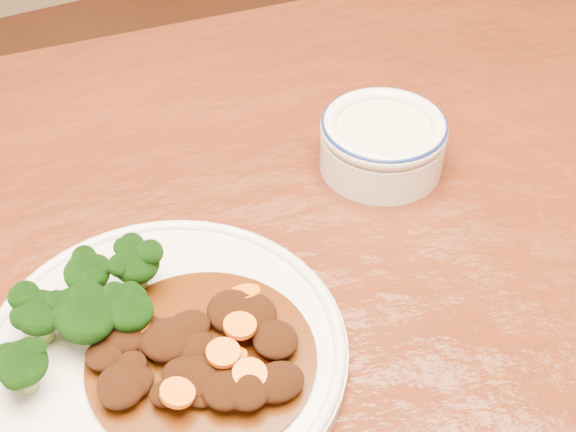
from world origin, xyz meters
name	(u,v)px	position (x,y,z in m)	size (l,w,h in m)	color
dining_table	(277,328)	(0.00, 0.00, 0.67)	(1.58, 1.05, 0.75)	#521F0E
dinner_plate	(164,351)	(-0.12, -0.05, 0.76)	(0.29, 0.29, 0.02)	silver
broccoli_florets	(83,308)	(-0.17, 0.00, 0.79)	(0.15, 0.10, 0.05)	#7BA254
mince_stew	(196,354)	(-0.10, -0.07, 0.77)	(0.18, 0.18, 0.03)	#4B2008
dip_bowl	(383,141)	(0.16, 0.08, 0.78)	(0.13, 0.13, 0.06)	silver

